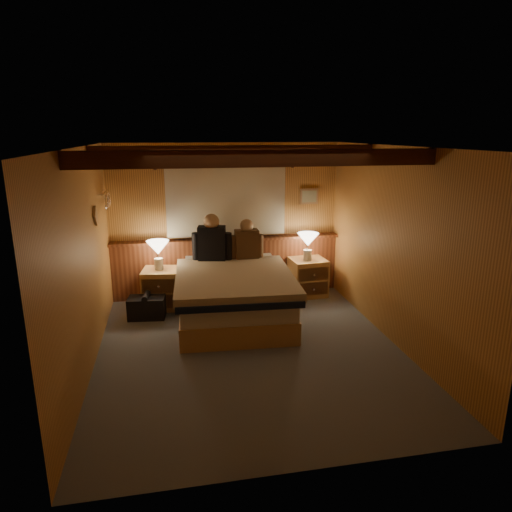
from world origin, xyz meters
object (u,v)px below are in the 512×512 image
object	(u,v)px
nightstand_left	(162,288)
person_left	(212,241)
person_right	(247,242)
lamp_right	(308,241)
lamp_left	(158,249)
bed	(234,295)
nightstand_right	(308,277)
duffel_bag	(147,307)

from	to	relation	value
nightstand_left	person_left	bearing A→B (deg)	13.67
nightstand_left	person_left	xyz separation A→B (m)	(0.77, 0.07, 0.68)
nightstand_left	person_right	size ratio (longest dim) A/B	0.96
nightstand_left	lamp_right	xyz separation A→B (m)	(2.27, 0.06, 0.61)
person_left	lamp_right	bearing A→B (deg)	10.64
nightstand_left	person_right	distance (m)	1.45
lamp_left	bed	bearing A→B (deg)	-33.70
nightstand_right	nightstand_left	bearing A→B (deg)	178.11
lamp_right	person_right	distance (m)	0.97
nightstand_left	duffel_bag	world-z (taller)	nightstand_left
lamp_left	person_left	size ratio (longest dim) A/B	0.59
bed	lamp_left	world-z (taller)	lamp_left
nightstand_right	lamp_right	size ratio (longest dim) A/B	1.38
bed	nightstand_left	size ratio (longest dim) A/B	3.48
lamp_right	person_left	world-z (taller)	person_left
bed	nightstand_right	bearing A→B (deg)	33.23
lamp_left	person_left	world-z (taller)	person_left
lamp_right	person_right	size ratio (longest dim) A/B	0.69
nightstand_right	duffel_bag	bearing A→B (deg)	-173.78
nightstand_left	nightstand_right	distance (m)	2.31
nightstand_right	person_left	bearing A→B (deg)	176.94
nightstand_right	lamp_left	world-z (taller)	lamp_left
bed	nightstand_left	distance (m)	1.19
nightstand_left	nightstand_right	size ratio (longest dim) A/B	1.01
person_left	nightstand_left	bearing A→B (deg)	-164.38
nightstand_left	person_left	distance (m)	1.03
bed	duffel_bag	size ratio (longest dim) A/B	3.90
nightstand_right	lamp_right	xyz separation A→B (m)	(-0.03, -0.04, 0.60)
nightstand_right	person_right	distance (m)	1.18
duffel_bag	person_right	bearing A→B (deg)	22.69
lamp_right	person_right	world-z (taller)	person_right
bed	person_right	size ratio (longest dim) A/B	3.35
nightstand_left	lamp_left	xyz separation A→B (m)	(-0.02, 0.03, 0.60)
lamp_right	duffel_bag	distance (m)	2.63
nightstand_left	bed	bearing A→B (deg)	-24.28
bed	lamp_right	world-z (taller)	lamp_right
lamp_right	bed	bearing A→B (deg)	-150.86
person_left	person_right	bearing A→B (deg)	10.94
bed	lamp_left	bearing A→B (deg)	149.59
person_left	person_right	world-z (taller)	person_left
nightstand_left	person_left	size ratio (longest dim) A/B	0.83
lamp_right	duffel_bag	bearing A→B (deg)	-170.07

